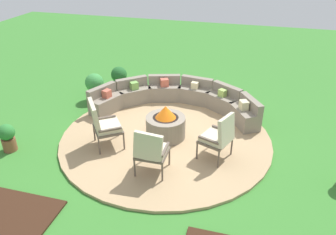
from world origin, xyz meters
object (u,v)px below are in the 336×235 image
object	(u,v)px
lounge_chair_front_left	(103,123)
potted_plant_3	(7,137)
fire_pit	(166,125)
curved_stone_bench	(177,98)
lounge_chair_back_left	(219,136)
potted_plant_2	(95,86)
lounge_chair_front_right	(151,150)
potted_plant_1	(119,79)

from	to	relation	value
lounge_chair_front_left	potted_plant_3	world-z (taller)	lounge_chair_front_left
fire_pit	curved_stone_bench	distance (m)	1.49
fire_pit	lounge_chair_front_left	world-z (taller)	lounge_chair_front_left
lounge_chair_front_left	lounge_chair_back_left	distance (m)	2.46
potted_plant_2	potted_plant_3	distance (m)	2.91
fire_pit	potted_plant_2	world-z (taller)	fire_pit
potted_plant_2	lounge_chair_back_left	bearing A→B (deg)	-28.01
curved_stone_bench	potted_plant_2	size ratio (longest dim) A/B	5.46
lounge_chair_front_right	potted_plant_3	bearing A→B (deg)	179.11
lounge_chair_back_left	potted_plant_2	size ratio (longest dim) A/B	1.29
lounge_chair_front_left	lounge_chair_front_right	distance (m)	1.43
curved_stone_bench	lounge_chair_back_left	bearing A→B (deg)	-55.56
lounge_chair_front_left	lounge_chair_back_left	xyz separation A→B (m)	(2.45, 0.20, -0.02)
lounge_chair_front_left	potted_plant_2	distance (m)	2.56
curved_stone_bench	lounge_chair_front_left	xyz separation A→B (m)	(-1.07, -2.22, 0.28)
lounge_chair_front_left	potted_plant_1	bearing A→B (deg)	160.18
lounge_chair_back_left	potted_plant_2	bearing A→B (deg)	82.99
fire_pit	curved_stone_bench	bearing A→B (deg)	94.30
lounge_chair_front_right	lounge_chair_back_left	bearing A→B (deg)	35.07
potted_plant_1	potted_plant_3	world-z (taller)	potted_plant_1
curved_stone_bench	potted_plant_3	distance (m)	4.17
lounge_chair_back_left	potted_plant_2	xyz separation A→B (m)	(-3.76, 2.00, -0.18)
fire_pit	potted_plant_3	bearing A→B (deg)	-156.65
lounge_chair_front_right	lounge_chair_back_left	distance (m)	1.45
curved_stone_bench	potted_plant_1	bearing A→B (deg)	159.70
fire_pit	potted_plant_3	xyz separation A→B (m)	(-3.15, -1.36, -0.02)
lounge_chair_front_left	potted_plant_2	bearing A→B (deg)	174.23
fire_pit	lounge_chair_front_right	size ratio (longest dim) A/B	0.89
fire_pit	curved_stone_bench	xyz separation A→B (m)	(-0.11, 1.49, -0.03)
lounge_chair_front_left	lounge_chair_back_left	bearing A→B (deg)	58.16
lounge_chair_front_right	potted_plant_1	distance (m)	4.19
lounge_chair_front_right	fire_pit	bearing A→B (deg)	93.41
potted_plant_1	curved_stone_bench	bearing A→B (deg)	-20.30
lounge_chair_back_left	potted_plant_1	bearing A→B (deg)	71.57
fire_pit	lounge_chair_front_right	xyz separation A→B (m)	(0.10, -1.37, 0.22)
lounge_chair_back_left	potted_plant_3	bearing A→B (deg)	121.64
lounge_chair_front_left	potted_plant_2	world-z (taller)	lounge_chair_front_left
lounge_chair_front_right	curved_stone_bench	bearing A→B (deg)	93.53
lounge_chair_back_left	curved_stone_bench	bearing A→B (deg)	55.44
lounge_chair_back_left	potted_plant_3	world-z (taller)	lounge_chair_back_left
curved_stone_bench	lounge_chair_back_left	size ratio (longest dim) A/B	4.22
potted_plant_1	potted_plant_3	bearing A→B (deg)	-107.03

